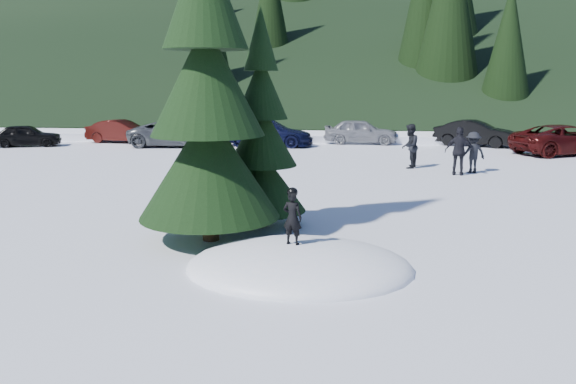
# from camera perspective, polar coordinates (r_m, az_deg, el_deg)

# --- Properties ---
(ground) EXTENTS (200.00, 200.00, 0.00)m
(ground) POSITION_cam_1_polar(r_m,az_deg,el_deg) (11.12, 1.16, -7.77)
(ground) COLOR white
(ground) RESTS_ON ground
(snow_mound) EXTENTS (4.48, 3.52, 0.96)m
(snow_mound) POSITION_cam_1_polar(r_m,az_deg,el_deg) (11.12, 1.16, -7.77)
(snow_mound) COLOR white
(snow_mound) RESTS_ON ground
(spruce_tall) EXTENTS (3.20, 3.20, 8.60)m
(spruce_tall) POSITION_cam_1_polar(r_m,az_deg,el_deg) (12.65, -8.24, 9.77)
(spruce_tall) COLOR black
(spruce_tall) RESTS_ON ground
(spruce_short) EXTENTS (2.20, 2.20, 5.37)m
(spruce_short) POSITION_cam_1_polar(r_m,az_deg,el_deg) (13.91, -2.69, 4.98)
(spruce_short) COLOR black
(spruce_short) RESTS_ON ground
(child_skier) EXTENTS (0.44, 0.35, 1.06)m
(child_skier) POSITION_cam_1_polar(r_m,az_deg,el_deg) (10.88, 0.45, -2.64)
(child_skier) COLOR black
(child_skier) RESTS_ON snow_mound
(adult_0) EXTENTS (0.94, 1.07, 1.85)m
(adult_0) POSITION_cam_1_polar(r_m,az_deg,el_deg) (24.03, 12.26, 4.57)
(adult_0) COLOR black
(adult_0) RESTS_ON ground
(adult_1) EXTENTS (1.17, 0.69, 1.86)m
(adult_1) POSITION_cam_1_polar(r_m,az_deg,el_deg) (22.69, 17.01, 3.97)
(adult_1) COLOR black
(adult_1) RESTS_ON ground
(adult_2) EXTENTS (1.19, 0.91, 1.63)m
(adult_2) POSITION_cam_1_polar(r_m,az_deg,el_deg) (23.47, 18.26, 3.83)
(adult_2) COLOR black
(adult_2) RESTS_ON ground
(car_0) EXTENTS (3.91, 2.48, 1.24)m
(car_0) POSITION_cam_1_polar(r_m,az_deg,el_deg) (34.55, -25.04, 5.24)
(car_0) COLOR black
(car_0) RESTS_ON ground
(car_1) EXTENTS (4.20, 1.86, 1.34)m
(car_1) POSITION_cam_1_polar(r_m,az_deg,el_deg) (34.67, -16.54, 5.93)
(car_1) COLOR #340C09
(car_1) RESTS_ON ground
(car_2) EXTENTS (5.24, 2.64, 1.42)m
(car_2) POSITION_cam_1_polar(r_m,az_deg,el_deg) (31.90, -11.35, 5.82)
(car_2) COLOR #484B4F
(car_2) RESTS_ON ground
(car_3) EXTENTS (5.31, 2.83, 1.47)m
(car_3) POSITION_cam_1_polar(r_m,az_deg,el_deg) (31.59, -2.02, 6.03)
(car_3) COLOR black
(car_3) RESTS_ON ground
(car_4) EXTENTS (4.34, 1.99, 1.44)m
(car_4) POSITION_cam_1_polar(r_m,az_deg,el_deg) (32.93, 7.40, 6.13)
(car_4) COLOR gray
(car_4) RESTS_ON ground
(car_5) EXTENTS (4.61, 3.12, 1.44)m
(car_5) POSITION_cam_1_polar(r_m,az_deg,el_deg) (33.21, 18.45, 5.69)
(car_5) COLOR black
(car_5) RESTS_ON ground
(car_6) EXTENTS (5.84, 4.21, 1.48)m
(car_6) POSITION_cam_1_polar(r_m,az_deg,el_deg) (31.09, 26.35, 4.79)
(car_6) COLOR #350A09
(car_6) RESTS_ON ground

